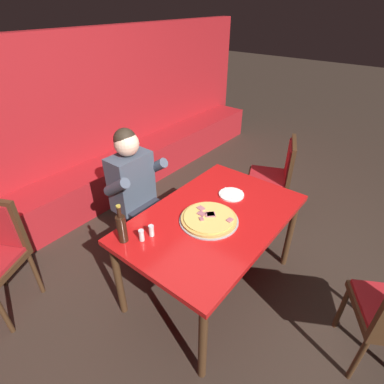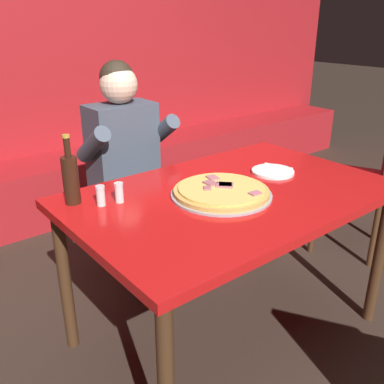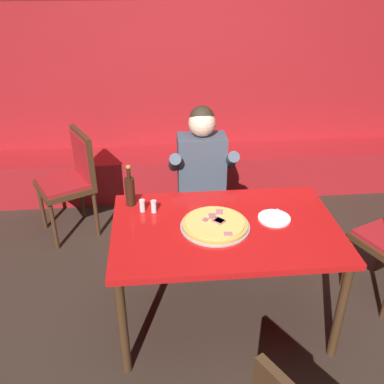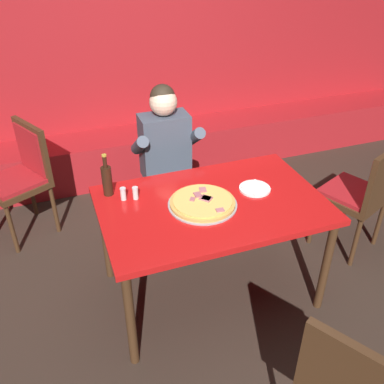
{
  "view_description": "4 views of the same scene",
  "coord_description": "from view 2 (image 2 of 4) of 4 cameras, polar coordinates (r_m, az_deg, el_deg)",
  "views": [
    {
      "loc": [
        -1.51,
        -1.0,
        2.16
      ],
      "look_at": [
        0.15,
        0.33,
        0.78
      ],
      "focal_mm": 28.0,
      "sensor_mm": 36.0,
      "label": 1
    },
    {
      "loc": [
        -1.24,
        -1.26,
        1.49
      ],
      "look_at": [
        -0.14,
        0.1,
        0.77
      ],
      "focal_mm": 40.0,
      "sensor_mm": 36.0,
      "label": 2
    },
    {
      "loc": [
        -0.42,
        -2.22,
        2.27
      ],
      "look_at": [
        -0.2,
        0.18,
        0.93
      ],
      "focal_mm": 40.0,
      "sensor_mm": 36.0,
      "label": 3
    },
    {
      "loc": [
        -0.89,
        -2.08,
        2.29
      ],
      "look_at": [
        -0.1,
        0.11,
        0.81
      ],
      "focal_mm": 40.0,
      "sensor_mm": 36.0,
      "label": 4
    }
  ],
  "objects": [
    {
      "name": "dining_chair_near_left",
      "position": [
        2.98,
        22.34,
        2.39
      ],
      "size": [
        0.58,
        0.58,
        0.95
      ],
      "color": "#422816",
      "rests_on": "ground_plane"
    },
    {
      "name": "beer_bottle",
      "position": [
        1.81,
        -15.88,
        1.8
      ],
      "size": [
        0.07,
        0.07,
        0.29
      ],
      "color": "black",
      "rests_on": "main_dining_table"
    },
    {
      "name": "shaker_parmesan",
      "position": [
        1.78,
        -12.08,
        -0.61
      ],
      "size": [
        0.04,
        0.04,
        0.09
      ],
      "color": "silver",
      "rests_on": "main_dining_table"
    },
    {
      "name": "booth_wall_panel",
      "position": [
        3.69,
        -19.23,
        12.77
      ],
      "size": [
        6.8,
        0.16,
        1.9
      ],
      "primitive_type": "cube",
      "color": "#A3191E",
      "rests_on": "ground_plane"
    },
    {
      "name": "diner_seated_blue_shirt",
      "position": [
        2.48,
        -8.15,
        3.68
      ],
      "size": [
        0.53,
        0.53,
        1.27
      ],
      "color": "black",
      "rests_on": "ground_plane"
    },
    {
      "name": "main_dining_table",
      "position": [
        1.94,
        5.26,
        -2.03
      ],
      "size": [
        1.43,
        0.92,
        0.77
      ],
      "color": "#422816",
      "rests_on": "ground_plane"
    },
    {
      "name": "booth_bench",
      "position": [
        3.59,
        -15.97,
        0.9
      ],
      "size": [
        6.46,
        0.48,
        0.46
      ],
      "primitive_type": "cube",
      "color": "#A3191E",
      "rests_on": "ground_plane"
    },
    {
      "name": "pizza",
      "position": [
        1.85,
        3.93,
        0.05
      ],
      "size": [
        0.44,
        0.44,
        0.05
      ],
      "color": "#9E9EA3",
      "rests_on": "main_dining_table"
    },
    {
      "name": "ground_plane",
      "position": [
        2.31,
        4.63,
        -17.89
      ],
      "size": [
        24.0,
        24.0,
        0.0
      ],
      "primitive_type": "plane",
      "color": "#33261E"
    },
    {
      "name": "plate_white_paper",
      "position": [
        2.16,
        10.73,
        2.73
      ],
      "size": [
        0.21,
        0.21,
        0.02
      ],
      "color": "white",
      "rests_on": "main_dining_table"
    },
    {
      "name": "shaker_oregano",
      "position": [
        1.8,
        -9.69,
        -0.19
      ],
      "size": [
        0.04,
        0.04,
        0.09
      ],
      "color": "silver",
      "rests_on": "main_dining_table"
    }
  ]
}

